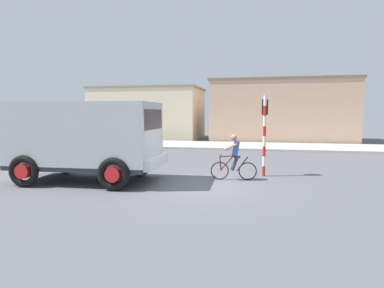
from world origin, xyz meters
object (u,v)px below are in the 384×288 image
cyclist (234,157)px  car_red_near (108,139)px  truck_foreground (86,136)px  traffic_light_pole (265,124)px

cyclist → car_red_near: size_ratio=0.41×
truck_foreground → car_red_near: truck_foreground is taller
cyclist → traffic_light_pole: bearing=44.3°
truck_foreground → traffic_light_pole: bearing=20.7°
cyclist → car_red_near: 11.26m
truck_foreground → traffic_light_pole: (6.41, 2.43, 0.40)m
car_red_near → traffic_light_pole: bearing=-32.0°
traffic_light_pole → car_red_near: 11.59m
traffic_light_pole → truck_foreground: bearing=-159.3°
truck_foreground → traffic_light_pole: size_ratio=1.72×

